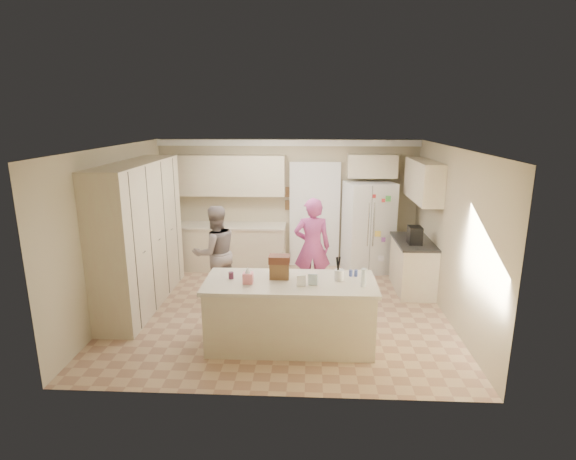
{
  "coord_description": "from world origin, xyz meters",
  "views": [
    {
      "loc": [
        0.45,
        -6.7,
        3.07
      ],
      "look_at": [
        0.1,
        0.35,
        1.25
      ],
      "focal_mm": 28.0,
      "sensor_mm": 36.0,
      "label": 1
    }
  ],
  "objects_px": {
    "coffee_maker": "(415,235)",
    "island_base": "(290,314)",
    "refrigerator": "(368,227)",
    "utensil_crock": "(339,275)",
    "teen_girl": "(312,247)",
    "tissue_box": "(248,278)",
    "teen_boy": "(216,253)",
    "dollhouse_body": "(279,270)"
  },
  "relations": [
    {
      "from": "refrigerator",
      "to": "island_base",
      "type": "xyz_separation_m",
      "value": [
        -1.41,
        -3.09,
        -0.46
      ]
    },
    {
      "from": "teen_boy",
      "to": "teen_girl",
      "type": "distance_m",
      "value": 1.65
    },
    {
      "from": "coffee_maker",
      "to": "island_base",
      "type": "distance_m",
      "value": 2.87
    },
    {
      "from": "coffee_maker",
      "to": "utensil_crock",
      "type": "distance_m",
      "value": 2.32
    },
    {
      "from": "coffee_maker",
      "to": "dollhouse_body",
      "type": "height_order",
      "value": "coffee_maker"
    },
    {
      "from": "refrigerator",
      "to": "teen_girl",
      "type": "bearing_deg",
      "value": -143.75
    },
    {
      "from": "refrigerator",
      "to": "teen_boy",
      "type": "xyz_separation_m",
      "value": [
        -2.75,
        -1.53,
        -0.09
      ]
    },
    {
      "from": "tissue_box",
      "to": "dollhouse_body",
      "type": "distance_m",
      "value": 0.45
    },
    {
      "from": "tissue_box",
      "to": "teen_girl",
      "type": "distance_m",
      "value": 2.08
    },
    {
      "from": "refrigerator",
      "to": "tissue_box",
      "type": "bearing_deg",
      "value": -134.67
    },
    {
      "from": "coffee_maker",
      "to": "dollhouse_body",
      "type": "relative_size",
      "value": 1.15
    },
    {
      "from": "island_base",
      "to": "utensil_crock",
      "type": "bearing_deg",
      "value": 4.4
    },
    {
      "from": "dollhouse_body",
      "to": "teen_boy",
      "type": "relative_size",
      "value": 0.16
    },
    {
      "from": "coffee_maker",
      "to": "island_base",
      "type": "height_order",
      "value": "coffee_maker"
    },
    {
      "from": "utensil_crock",
      "to": "teen_girl",
      "type": "height_order",
      "value": "teen_girl"
    },
    {
      "from": "coffee_maker",
      "to": "utensil_crock",
      "type": "bearing_deg",
      "value": -127.12
    },
    {
      "from": "coffee_maker",
      "to": "teen_boy",
      "type": "distance_m",
      "value": 3.41
    },
    {
      "from": "coffee_maker",
      "to": "teen_boy",
      "type": "xyz_separation_m",
      "value": [
        -3.38,
        -0.34,
        -0.26
      ]
    },
    {
      "from": "refrigerator",
      "to": "utensil_crock",
      "type": "bearing_deg",
      "value": -117.18
    },
    {
      "from": "refrigerator",
      "to": "teen_girl",
      "type": "relative_size",
      "value": 1.04
    },
    {
      "from": "coffee_maker",
      "to": "tissue_box",
      "type": "relative_size",
      "value": 2.14
    },
    {
      "from": "teen_boy",
      "to": "island_base",
      "type": "bearing_deg",
      "value": 99.98
    },
    {
      "from": "utensil_crock",
      "to": "dollhouse_body",
      "type": "height_order",
      "value": "dollhouse_body"
    },
    {
      "from": "tissue_box",
      "to": "coffee_maker",
      "type": "bearing_deg",
      "value": 37.57
    },
    {
      "from": "coffee_maker",
      "to": "tissue_box",
      "type": "height_order",
      "value": "coffee_maker"
    },
    {
      "from": "refrigerator",
      "to": "teen_boy",
      "type": "height_order",
      "value": "refrigerator"
    },
    {
      "from": "teen_boy",
      "to": "teen_girl",
      "type": "height_order",
      "value": "teen_girl"
    },
    {
      "from": "utensil_crock",
      "to": "teen_girl",
      "type": "distance_m",
      "value": 1.79
    },
    {
      "from": "dollhouse_body",
      "to": "teen_girl",
      "type": "xyz_separation_m",
      "value": [
        0.45,
        1.7,
        -0.17
      ]
    },
    {
      "from": "coffee_maker",
      "to": "dollhouse_body",
      "type": "xyz_separation_m",
      "value": [
        -2.2,
        -1.8,
        -0.03
      ]
    },
    {
      "from": "island_base",
      "to": "dollhouse_body",
      "type": "bearing_deg",
      "value": 146.31
    },
    {
      "from": "utensil_crock",
      "to": "tissue_box",
      "type": "distance_m",
      "value": 1.21
    },
    {
      "from": "refrigerator",
      "to": "coffee_maker",
      "type": "height_order",
      "value": "refrigerator"
    },
    {
      "from": "dollhouse_body",
      "to": "teen_girl",
      "type": "height_order",
      "value": "teen_girl"
    },
    {
      "from": "island_base",
      "to": "teen_girl",
      "type": "height_order",
      "value": "teen_girl"
    },
    {
      "from": "refrigerator",
      "to": "island_base",
      "type": "height_order",
      "value": "refrigerator"
    },
    {
      "from": "coffee_maker",
      "to": "utensil_crock",
      "type": "relative_size",
      "value": 2.0
    },
    {
      "from": "teen_girl",
      "to": "coffee_maker",
      "type": "bearing_deg",
      "value": -179.44
    },
    {
      "from": "island_base",
      "to": "teen_boy",
      "type": "xyz_separation_m",
      "value": [
        -1.33,
        1.56,
        0.37
      ]
    },
    {
      "from": "refrigerator",
      "to": "tissue_box",
      "type": "xyz_separation_m",
      "value": [
        -1.96,
        -3.19,
        0.1
      ]
    },
    {
      "from": "teen_boy",
      "to": "refrigerator",
      "type": "bearing_deg",
      "value": 178.69
    },
    {
      "from": "utensil_crock",
      "to": "tissue_box",
      "type": "bearing_deg",
      "value": -172.87
    }
  ]
}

